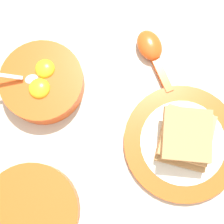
{
  "coord_description": "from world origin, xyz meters",
  "views": [
    {
      "loc": [
        -0.03,
        0.04,
        0.61
      ],
      "look_at": [
        -0.06,
        -0.08,
        0.02
      ],
      "focal_mm": 50.0,
      "sensor_mm": 36.0,
      "label": 1
    }
  ],
  "objects_px": {
    "egg_bowl": "(43,82)",
    "toast_sandwich": "(186,139)",
    "congee_bowl": "(31,212)",
    "toast_plate": "(182,143)",
    "soup_spoon": "(151,49)"
  },
  "relations": [
    {
      "from": "toast_plate",
      "to": "soup_spoon",
      "type": "height_order",
      "value": "soup_spoon"
    },
    {
      "from": "egg_bowl",
      "to": "soup_spoon",
      "type": "distance_m",
      "value": 0.23
    },
    {
      "from": "egg_bowl",
      "to": "congee_bowl",
      "type": "xyz_separation_m",
      "value": [
        0.07,
        0.23,
        -0.0
      ]
    },
    {
      "from": "egg_bowl",
      "to": "toast_sandwich",
      "type": "height_order",
      "value": "egg_bowl"
    },
    {
      "from": "toast_plate",
      "to": "congee_bowl",
      "type": "xyz_separation_m",
      "value": [
        0.31,
        0.05,
        0.01
      ]
    },
    {
      "from": "toast_plate",
      "to": "congee_bowl",
      "type": "distance_m",
      "value": 0.31
    },
    {
      "from": "soup_spoon",
      "to": "congee_bowl",
      "type": "xyz_separation_m",
      "value": [
        0.3,
        0.25,
        0.01
      ]
    },
    {
      "from": "egg_bowl",
      "to": "toast_sandwich",
      "type": "distance_m",
      "value": 0.3
    },
    {
      "from": "toast_sandwich",
      "to": "toast_plate",
      "type": "bearing_deg",
      "value": 72.14
    },
    {
      "from": "toast_sandwich",
      "to": "congee_bowl",
      "type": "xyz_separation_m",
      "value": [
        0.31,
        0.06,
        -0.02
      ]
    },
    {
      "from": "soup_spoon",
      "to": "congee_bowl",
      "type": "height_order",
      "value": "congee_bowl"
    },
    {
      "from": "toast_sandwich",
      "to": "congee_bowl",
      "type": "distance_m",
      "value": 0.31
    },
    {
      "from": "egg_bowl",
      "to": "toast_sandwich",
      "type": "bearing_deg",
      "value": 142.99
    },
    {
      "from": "egg_bowl",
      "to": "soup_spoon",
      "type": "height_order",
      "value": "egg_bowl"
    },
    {
      "from": "congee_bowl",
      "to": "toast_plate",
      "type": "bearing_deg",
      "value": -170.29
    }
  ]
}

